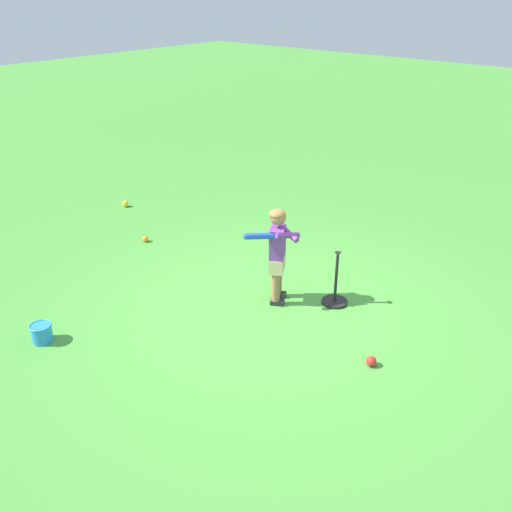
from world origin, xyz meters
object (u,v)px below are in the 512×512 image
object	(u,v)px
play_ball_by_bucket	(125,204)
toy_bucket	(42,333)
play_ball_far_left	(145,239)
batting_tee	(335,295)
play_ball_far_right	(371,361)
child_batter	(277,248)

from	to	relation	value
play_ball_by_bucket	toy_bucket	xyz separation A→B (m)	(-2.79, -2.30, 0.05)
play_ball_far_left	batting_tee	xyz separation A→B (m)	(0.32, -2.83, 0.06)
toy_bucket	play_ball_far_left	bearing A→B (deg)	25.92
play_ball_by_bucket	batting_tee	size ratio (longest dim) A/B	0.16
play_ball_far_right	toy_bucket	xyz separation A→B (m)	(-1.76, 2.66, 0.05)
play_ball_far_left	play_ball_by_bucket	world-z (taller)	play_ball_by_bucket
batting_tee	play_ball_far_left	bearing A→B (deg)	96.40
toy_bucket	play_ball_by_bucket	bearing A→B (deg)	39.47
child_batter	batting_tee	xyz separation A→B (m)	(0.38, -0.52, -0.55)
child_batter	toy_bucket	distance (m)	2.51
batting_tee	child_batter	bearing A→B (deg)	125.86
play_ball_by_bucket	batting_tee	distance (m)	4.10
play_ball_far_left	play_ball_far_right	xyz separation A→B (m)	(-0.40, -3.71, 0.01)
play_ball_by_bucket	toy_bucket	distance (m)	3.62
play_ball_by_bucket	batting_tee	world-z (taller)	batting_tee
play_ball_by_bucket	toy_bucket	world-z (taller)	toy_bucket
play_ball_far_left	batting_tee	size ratio (longest dim) A/B	0.13
play_ball_far_left	play_ball_far_right	distance (m)	3.73
batting_tee	toy_bucket	bearing A→B (deg)	144.24
child_batter	play_ball_by_bucket	size ratio (longest dim) A/B	10.68
child_batter	toy_bucket	xyz separation A→B (m)	(-2.10, 1.26, -0.55)
play_ball_by_bucket	batting_tee	bearing A→B (deg)	-94.44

